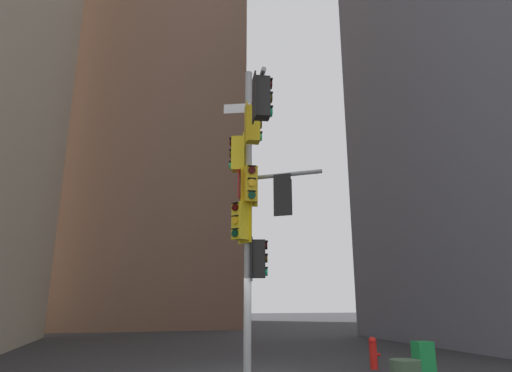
% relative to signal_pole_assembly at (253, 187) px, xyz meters
% --- Properties ---
extents(building_tower_right, '(13.58, 13.58, 37.80)m').
position_rel_signal_pole_assembly_xyz_m(building_tower_right, '(16.45, 6.15, 14.02)').
color(building_tower_right, slate).
rests_on(building_tower_right, ground).
extents(building_mid_block, '(17.17, 17.17, 54.64)m').
position_rel_signal_pole_assembly_xyz_m(building_mid_block, '(-4.02, 28.07, 22.44)').
color(building_mid_block, brown).
rests_on(building_mid_block, ground).
extents(signal_pole_assembly, '(2.50, 3.23, 8.58)m').
position_rel_signal_pole_assembly_xyz_m(signal_pole_assembly, '(0.00, 0.00, 0.00)').
color(signal_pole_assembly, '#9EA0A3').
rests_on(signal_pole_assembly, ground).
extents(fire_hydrant, '(0.33, 0.23, 0.89)m').
position_rel_signal_pole_assembly_xyz_m(fire_hydrant, '(4.02, 1.33, -4.41)').
color(fire_hydrant, red).
rests_on(fire_hydrant, ground).
extents(newspaper_box, '(0.45, 0.36, 0.95)m').
position_rel_signal_pole_assembly_xyz_m(newspaper_box, '(4.12, -0.93, -4.41)').
color(newspaper_box, '#198C3F').
rests_on(newspaper_box, ground).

